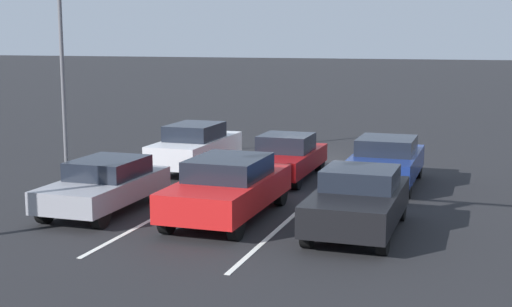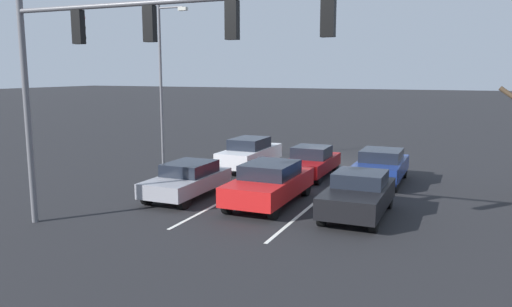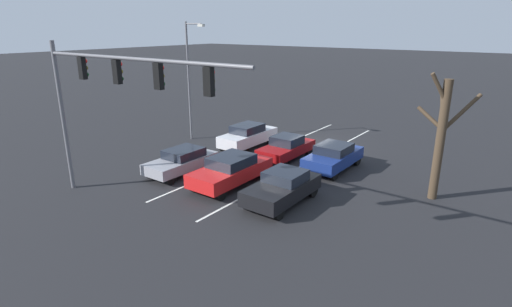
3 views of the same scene
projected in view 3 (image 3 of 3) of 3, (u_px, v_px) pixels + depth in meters
ground_plane at (313, 145)px, 27.39m from camera, size 240.00×240.00×0.00m
lane_stripe_left_divider at (309, 162)px, 23.81m from camera, size 0.12×18.96×0.01m
lane_stripe_center_divider at (265, 153)px, 25.64m from camera, size 0.12×18.96×0.01m
car_gray_rightlane_front at (182, 161)px, 21.92m from camera, size 1.79×4.16×1.34m
car_black_leftlane_front at (282, 187)px, 18.17m from camera, size 1.87×4.10×1.48m
car_red_midlane_front at (231, 170)px, 20.23m from camera, size 1.94×4.70×1.54m
car_silver_rightlane_second at (248, 136)px, 26.48m from camera, size 1.70×4.48×1.59m
car_navy_leftlane_second at (333, 156)px, 22.44m from camera, size 1.88×4.22×1.47m
car_maroon_midlane_second at (286, 147)px, 24.35m from camera, size 1.78×4.12×1.41m
traffic_signal_gantry at (108, 87)px, 16.27m from camera, size 11.48×0.37×7.15m
street_lamp_right_shoulder at (190, 74)px, 27.33m from camera, size 1.68×0.24×8.06m
bare_tree_near at (441, 134)px, 17.99m from camera, size 2.48×2.17×5.89m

